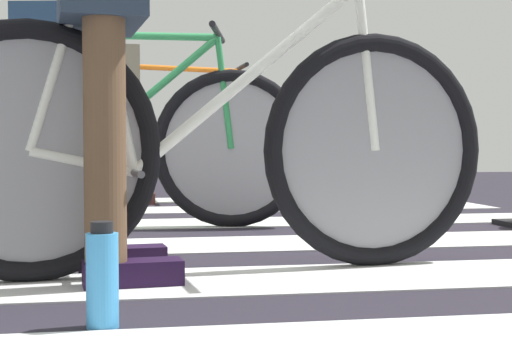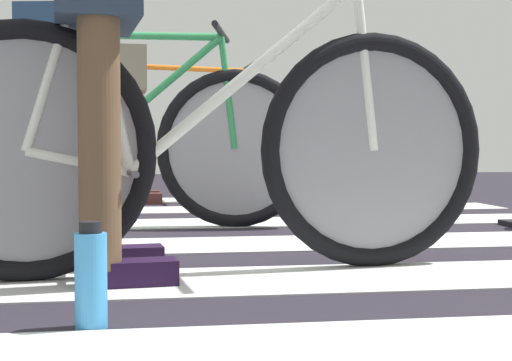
{
  "view_description": "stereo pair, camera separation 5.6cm",
  "coord_description": "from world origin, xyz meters",
  "px_view_note": "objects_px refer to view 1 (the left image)",
  "views": [
    {
      "loc": [
        0.38,
        -2.73,
        0.4
      ],
      "look_at": [
        0.83,
        -0.11,
        0.27
      ],
      "focal_mm": 53.33,
      "sensor_mm": 36.0,
      "label": 1
    },
    {
      "loc": [
        0.43,
        -2.73,
        0.4
      ],
      "look_at": [
        0.83,
        -0.11,
        0.27
      ],
      "focal_mm": 53.33,
      "sensor_mm": 36.0,
      "label": 2
    }
  ],
  "objects_px": {
    "bicycle_1_of_4": "(212,141)",
    "cyclist_2_of_4": "(50,86)",
    "cyclist_3_of_4": "(122,103)",
    "bicycle_3_of_4": "(171,143)",
    "cyclist_1_of_4": "(102,50)",
    "bicycle_2_of_4": "(118,143)",
    "water_bottle": "(102,278)"
  },
  "relations": [
    {
      "from": "bicycle_1_of_4",
      "to": "cyclist_1_of_4",
      "type": "bearing_deg",
      "value": 180.0
    },
    {
      "from": "bicycle_2_of_4",
      "to": "cyclist_1_of_4",
      "type": "bearing_deg",
      "value": -79.37
    },
    {
      "from": "cyclist_2_of_4",
      "to": "bicycle_3_of_4",
      "type": "height_order",
      "value": "cyclist_2_of_4"
    },
    {
      "from": "cyclist_2_of_4",
      "to": "water_bottle",
      "type": "distance_m",
      "value": 2.1
    },
    {
      "from": "cyclist_1_of_4",
      "to": "bicycle_2_of_4",
      "type": "height_order",
      "value": "cyclist_1_of_4"
    },
    {
      "from": "cyclist_2_of_4",
      "to": "cyclist_3_of_4",
      "type": "xyz_separation_m",
      "value": [
        0.32,
        1.37,
        0.0
      ]
    },
    {
      "from": "bicycle_1_of_4",
      "to": "cyclist_3_of_4",
      "type": "height_order",
      "value": "cyclist_3_of_4"
    },
    {
      "from": "bicycle_1_of_4",
      "to": "bicycle_2_of_4",
      "type": "height_order",
      "value": "same"
    },
    {
      "from": "cyclist_3_of_4",
      "to": "cyclist_1_of_4",
      "type": "bearing_deg",
      "value": -92.76
    },
    {
      "from": "bicycle_1_of_4",
      "to": "bicycle_3_of_4",
      "type": "distance_m",
      "value": 2.77
    },
    {
      "from": "bicycle_2_of_4",
      "to": "cyclist_3_of_4",
      "type": "height_order",
      "value": "cyclist_3_of_4"
    },
    {
      "from": "cyclist_1_of_4",
      "to": "water_bottle",
      "type": "relative_size",
      "value": 4.48
    },
    {
      "from": "bicycle_1_of_4",
      "to": "cyclist_1_of_4",
      "type": "xyz_separation_m",
      "value": [
        -0.31,
        -0.03,
        0.25
      ]
    },
    {
      "from": "cyclist_1_of_4",
      "to": "bicycle_3_of_4",
      "type": "relative_size",
      "value": 0.57
    },
    {
      "from": "bicycle_2_of_4",
      "to": "cyclist_2_of_4",
      "type": "height_order",
      "value": "cyclist_2_of_4"
    },
    {
      "from": "bicycle_1_of_4",
      "to": "cyclist_1_of_4",
      "type": "distance_m",
      "value": 0.4
    },
    {
      "from": "cyclist_1_of_4",
      "to": "cyclist_2_of_4",
      "type": "xyz_separation_m",
      "value": [
        -0.27,
        1.43,
        0.0
      ]
    },
    {
      "from": "cyclist_2_of_4",
      "to": "bicycle_3_of_4",
      "type": "distance_m",
      "value": 1.54
    },
    {
      "from": "cyclist_3_of_4",
      "to": "cyclist_2_of_4",
      "type": "bearing_deg",
      "value": -104.85
    },
    {
      "from": "cyclist_2_of_4",
      "to": "cyclist_1_of_4",
      "type": "bearing_deg",
      "value": -67.24
    },
    {
      "from": "bicycle_1_of_4",
      "to": "cyclist_2_of_4",
      "type": "distance_m",
      "value": 1.53
    },
    {
      "from": "water_bottle",
      "to": "cyclist_2_of_4",
      "type": "bearing_deg",
      "value": 98.09
    },
    {
      "from": "bicycle_2_of_4",
      "to": "bicycle_3_of_4",
      "type": "bearing_deg",
      "value": 89.37
    },
    {
      "from": "bicycle_1_of_4",
      "to": "bicycle_3_of_4",
      "type": "relative_size",
      "value": 1.0
    },
    {
      "from": "bicycle_2_of_4",
      "to": "cyclist_2_of_4",
      "type": "distance_m",
      "value": 0.4
    },
    {
      "from": "bicycle_1_of_4",
      "to": "cyclist_3_of_4",
      "type": "xyz_separation_m",
      "value": [
        -0.26,
        2.76,
        0.26
      ]
    },
    {
      "from": "cyclist_1_of_4",
      "to": "cyclist_2_of_4",
      "type": "height_order",
      "value": "cyclist_2_of_4"
    },
    {
      "from": "cyclist_1_of_4",
      "to": "bicycle_3_of_4",
      "type": "xyz_separation_m",
      "value": [
        0.35,
        2.81,
        -0.25
      ]
    },
    {
      "from": "bicycle_3_of_4",
      "to": "water_bottle",
      "type": "relative_size",
      "value": 7.92
    },
    {
      "from": "bicycle_3_of_4",
      "to": "cyclist_3_of_4",
      "type": "xyz_separation_m",
      "value": [
        -0.31,
        -0.01,
        0.26
      ]
    },
    {
      "from": "bicycle_2_of_4",
      "to": "cyclist_2_of_4",
      "type": "xyz_separation_m",
      "value": [
        -0.3,
        0.06,
        0.26
      ]
    },
    {
      "from": "bicycle_3_of_4",
      "to": "bicycle_1_of_4",
      "type": "bearing_deg",
      "value": -92.8
    }
  ]
}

